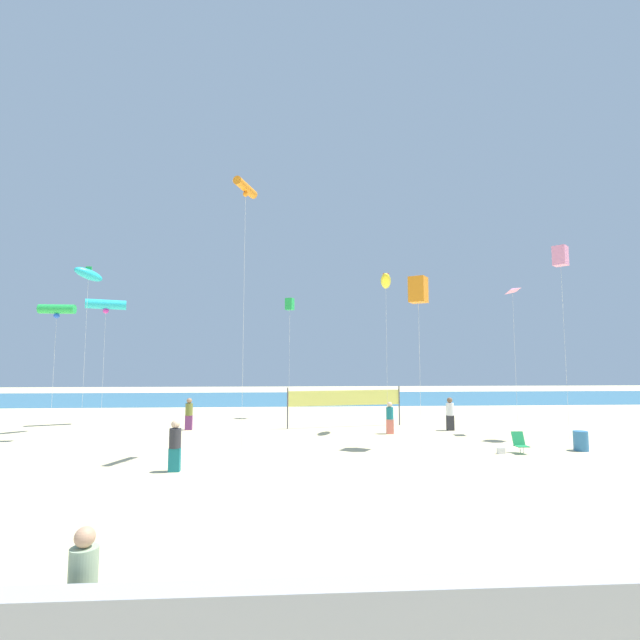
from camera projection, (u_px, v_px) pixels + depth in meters
name	position (u px, v px, depth m)	size (l,w,h in m)	color
ground_plane	(305.00, 482.00, 14.65)	(120.00, 120.00, 0.00)	beige
ocean_band	(296.00, 398.00, 49.88)	(120.00, 20.00, 0.01)	teal
boardwalk_ledge	(327.00, 631.00, 5.61)	(28.00, 0.44, 1.09)	#A8A8AD
mother_figure	(83.00, 585.00, 6.10)	(0.37, 0.37, 1.63)	navy
toddler_figure	(113.00, 613.00, 6.16)	(0.20, 0.20, 0.88)	gold
beachgoer_white_shirt	(450.00, 413.00, 26.03)	(0.43, 0.43, 1.86)	#2D2D33
beachgoer_olive_shirt	(189.00, 413.00, 26.22)	(0.42, 0.42, 1.82)	#7A3872
beachgoer_charcoal_shirt	(175.00, 444.00, 16.19)	(0.41, 0.41, 1.81)	#19727A
beachgoer_teal_shirt	(390.00, 417.00, 24.79)	(0.39, 0.39, 1.72)	#EA7260
folding_beach_chair	(520.00, 442.00, 19.45)	(0.52, 0.65, 0.89)	#1E8C4C
trash_barrel	(581.00, 441.00, 19.99)	(0.61, 0.61, 0.85)	teal
volleyball_net	(345.00, 400.00, 27.54)	(7.02, 1.38, 2.40)	#4C4C51
beach_handbag	(501.00, 451.00, 19.28)	(0.32, 0.16, 0.26)	white
kite_cyan_inflatable	(89.00, 274.00, 26.24)	(1.57, 1.73, 9.41)	silver
kite_green_box	(290.00, 304.00, 32.49)	(0.69, 0.69, 8.45)	silver
kite_orange_tube	(246.00, 189.00, 19.19)	(0.88, 1.73, 11.40)	silver
kite_pink_diamond	(512.00, 291.00, 25.24)	(0.99, 0.99, 8.07)	silver
kite_green_tube	(57.00, 310.00, 23.12)	(1.75, 0.53, 6.81)	silver
kite_cyan_tube	(106.00, 305.00, 29.08)	(2.44, 1.41, 7.88)	silver
kite_orange_box	(418.00, 290.00, 21.08)	(1.04, 1.04, 7.82)	silver
kite_pink_box	(560.00, 256.00, 23.59)	(0.90, 0.90, 9.89)	silver
kite_yellow_inflatable	(386.00, 281.00, 25.88)	(0.92, 1.79, 8.99)	silver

